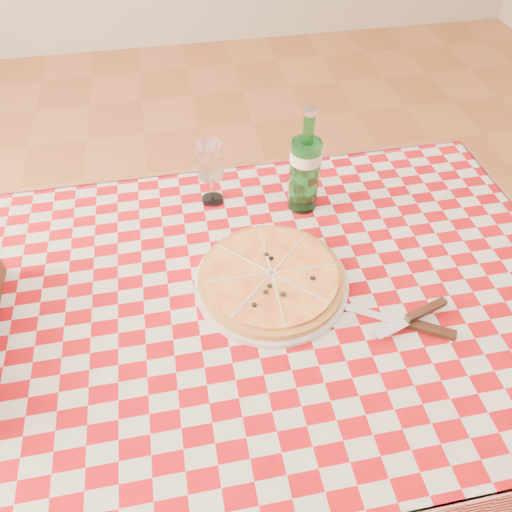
{
  "coord_description": "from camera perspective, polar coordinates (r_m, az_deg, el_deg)",
  "views": [
    {
      "loc": [
        -0.15,
        -0.63,
        1.56
      ],
      "look_at": [
        -0.02,
        0.06,
        0.82
      ],
      "focal_mm": 35.0,
      "sensor_mm": 36.0,
      "label": 1
    }
  ],
  "objects": [
    {
      "name": "tablecloth",
      "position": [
        1.04,
        1.72,
        -4.63
      ],
      "size": [
        1.3,
        0.9,
        0.01
      ],
      "primitive_type": "cube",
      "color": "#A50A11",
      "rests_on": "dining_table"
    },
    {
      "name": "wine_glass",
      "position": [
        1.21,
        -5.22,
        9.35
      ],
      "size": [
        0.06,
        0.06,
        0.16
      ],
      "primitive_type": null,
      "rotation": [
        0.0,
        0.0,
        0.02
      ],
      "color": "white",
      "rests_on": "tablecloth"
    },
    {
      "name": "cutlery",
      "position": [
        1.02,
        16.84,
        -7.07
      ],
      "size": [
        0.25,
        0.21,
        0.03
      ],
      "primitive_type": null,
      "rotation": [
        0.0,
        0.0,
        -0.05
      ],
      "color": "silver",
      "rests_on": "tablecloth"
    },
    {
      "name": "water_bottle",
      "position": [
        1.16,
        5.7,
        10.76
      ],
      "size": [
        0.08,
        0.08,
        0.26
      ],
      "primitive_type": null,
      "rotation": [
        0.0,
        0.0,
        0.02
      ],
      "color": "#1A6A2A",
      "rests_on": "tablecloth"
    },
    {
      "name": "pizza_plate",
      "position": [
        1.04,
        1.77,
        -2.43
      ],
      "size": [
        0.33,
        0.33,
        0.04
      ],
      "primitive_type": null,
      "rotation": [
        0.0,
        0.0,
        -0.02
      ],
      "color": "#B8813D",
      "rests_on": "tablecloth"
    },
    {
      "name": "dining_table",
      "position": [
        1.12,
        1.61,
        -7.68
      ],
      "size": [
        1.2,
        0.8,
        0.75
      ],
      "color": "brown",
      "rests_on": "ground"
    }
  ]
}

